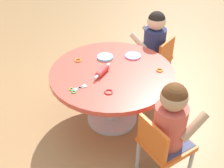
{
  "coord_description": "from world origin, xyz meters",
  "views": [
    {
      "loc": [
        -1.86,
        -0.11,
        1.73
      ],
      "look_at": [
        0.0,
        0.0,
        0.38
      ],
      "focal_mm": 44.96,
      "sensor_mm": 36.0,
      "label": 1
    }
  ],
  "objects_px": {
    "seated_child_right": "(154,37)",
    "craft_scissors": "(76,89)",
    "craft_table": "(112,82)",
    "child_chair_left": "(163,145)",
    "rolling_pin": "(102,71)",
    "seated_child_left": "(171,118)",
    "child_chair_right": "(156,59)"
  },
  "relations": [
    {
      "from": "child_chair_right",
      "to": "seated_child_right",
      "type": "relative_size",
      "value": 1.05
    },
    {
      "from": "seated_child_left",
      "to": "child_chair_right",
      "type": "xyz_separation_m",
      "value": [
        1.09,
        0.0,
        -0.23
      ]
    },
    {
      "from": "child_chair_left",
      "to": "craft_scissors",
      "type": "relative_size",
      "value": 3.89
    },
    {
      "from": "seated_child_left",
      "to": "child_chair_right",
      "type": "distance_m",
      "value": 1.12
    },
    {
      "from": "child_chair_left",
      "to": "seated_child_right",
      "type": "bearing_deg",
      "value": 0.1
    },
    {
      "from": "craft_table",
      "to": "seated_child_right",
      "type": "bearing_deg",
      "value": -33.04
    },
    {
      "from": "seated_child_right",
      "to": "craft_scissors",
      "type": "bearing_deg",
      "value": 143.37
    },
    {
      "from": "child_chair_left",
      "to": "rolling_pin",
      "type": "bearing_deg",
      "value": 40.25
    },
    {
      "from": "craft_table",
      "to": "seated_child_left",
      "type": "height_order",
      "value": "seated_child_left"
    },
    {
      "from": "seated_child_right",
      "to": "craft_table",
      "type": "bearing_deg",
      "value": 146.96
    },
    {
      "from": "seated_child_right",
      "to": "rolling_pin",
      "type": "height_order",
      "value": "seated_child_right"
    },
    {
      "from": "child_chair_left",
      "to": "rolling_pin",
      "type": "xyz_separation_m",
      "value": [
        0.53,
        0.45,
        0.23
      ]
    },
    {
      "from": "rolling_pin",
      "to": "craft_table",
      "type": "bearing_deg",
      "value": -60.28
    },
    {
      "from": "seated_child_right",
      "to": "rolling_pin",
      "type": "relative_size",
      "value": 2.33
    },
    {
      "from": "child_chair_right",
      "to": "rolling_pin",
      "type": "bearing_deg",
      "value": 141.0
    },
    {
      "from": "craft_table",
      "to": "child_chair_left",
      "type": "distance_m",
      "value": 0.69
    },
    {
      "from": "craft_table",
      "to": "craft_scissors",
      "type": "bearing_deg",
      "value": 136.59
    },
    {
      "from": "craft_table",
      "to": "child_chair_left",
      "type": "bearing_deg",
      "value": -146.81
    },
    {
      "from": "child_chair_left",
      "to": "rolling_pin",
      "type": "distance_m",
      "value": 0.73
    },
    {
      "from": "rolling_pin",
      "to": "craft_scissors",
      "type": "relative_size",
      "value": 1.59
    },
    {
      "from": "child_chair_left",
      "to": "rolling_pin",
      "type": "relative_size",
      "value": 2.45
    },
    {
      "from": "child_chair_right",
      "to": "seated_child_right",
      "type": "height_order",
      "value": "seated_child_right"
    },
    {
      "from": "child_chair_left",
      "to": "seated_child_right",
      "type": "xyz_separation_m",
      "value": [
        1.14,
        0.0,
        0.23
      ]
    },
    {
      "from": "craft_scissors",
      "to": "seated_child_right",
      "type": "bearing_deg",
      "value": -36.63
    },
    {
      "from": "craft_table",
      "to": "rolling_pin",
      "type": "bearing_deg",
      "value": 119.72
    },
    {
      "from": "seated_child_left",
      "to": "child_chair_left",
      "type": "bearing_deg",
      "value": 126.12
    },
    {
      "from": "craft_table",
      "to": "rolling_pin",
      "type": "xyz_separation_m",
      "value": [
        -0.04,
        0.07,
        0.13
      ]
    },
    {
      "from": "child_chair_left",
      "to": "seated_child_left",
      "type": "xyz_separation_m",
      "value": [
        0.02,
        -0.03,
        0.23
      ]
    },
    {
      "from": "seated_child_right",
      "to": "child_chair_right",
      "type": "bearing_deg",
      "value": -123.48
    },
    {
      "from": "seated_child_left",
      "to": "craft_scissors",
      "type": "bearing_deg",
      "value": 66.41
    },
    {
      "from": "craft_table",
      "to": "rolling_pin",
      "type": "distance_m",
      "value": 0.16
    },
    {
      "from": "craft_table",
      "to": "seated_child_right",
      "type": "relative_size",
      "value": 1.96
    }
  ]
}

